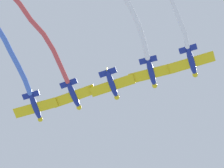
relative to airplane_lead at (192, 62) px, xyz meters
The scene contains 8 objects.
airplane_lead is the anchor object (origin of this frame).
smoke_trail_lead 10.16m from the airplane_lead, 157.10° to the left, with size 14.46×6.62×1.12m.
airplane_left_wing 6.65m from the airplane_lead, 68.46° to the left, with size 5.79×7.53×1.87m.
airplane_right_wing 13.26m from the airplane_lead, 68.46° to the left, with size 5.77×7.46×1.87m.
airplane_slot 19.90m from the airplane_lead, 68.46° to the left, with size 5.76×7.42×1.87m.
smoke_trail_slot 24.16m from the airplane_lead, 96.66° to the left, with size 15.57×10.42×2.18m.
airplane_trail 26.54m from the airplane_lead, 68.46° to the left, with size 5.79×7.51×1.87m.
smoke_trail_trail 28.43m from the airplane_lead, 88.46° to the left, with size 13.50×6.65×2.23m.
Camera 1 is at (-30.53, 6.96, 7.98)m, focal length 84.06 mm.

